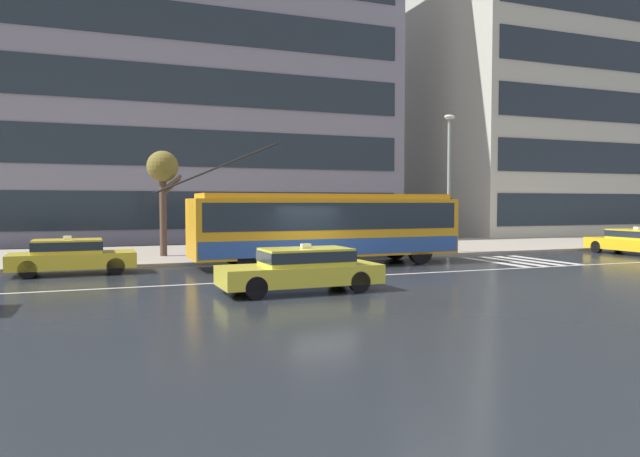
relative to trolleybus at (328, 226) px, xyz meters
name	(u,v)px	position (x,y,z in m)	size (l,w,h in m)	color
ground_plane	(321,273)	(-1.30, -2.64, -1.62)	(160.00, 160.00, 0.00)	#21262B
sidewalk_slab	(257,252)	(-1.30, 6.60, -1.55)	(80.00, 10.00, 0.14)	gray
crosswalk_stripe_edge_near	(494,262)	(7.18, -1.52, -1.61)	(0.44, 4.40, 0.01)	beige
crosswalk_stripe_inner_a	(511,261)	(8.08, -1.52, -1.61)	(0.44, 4.40, 0.01)	beige
crosswalk_stripe_center	(527,261)	(8.98, -1.52, -1.61)	(0.44, 4.40, 0.01)	beige
crosswalk_stripe_inner_b	(543,260)	(9.88, -1.52, -1.61)	(0.44, 4.40, 0.01)	beige
lane_centre_line	(333,277)	(-1.30, -3.84, -1.62)	(72.00, 0.14, 0.01)	silver
trolleybus	(328,226)	(0.00, 0.00, 0.00)	(12.53, 2.69, 4.94)	orange
taxi_oncoming_near	(302,268)	(-3.34, -6.49, -0.92)	(4.69, 1.87, 1.39)	yellow
taxi_queued_behind_bus	(71,255)	(-9.81, 0.33, -0.92)	(4.32, 1.88, 1.39)	yellow
taxi_cross_traffic	(635,241)	(15.91, -1.09, -0.92)	(1.79, 4.62, 1.39)	yellow
bus_shelter	(270,214)	(-1.57, 3.25, 0.46)	(3.67, 1.52, 2.65)	gray
pedestrian_at_shelter	(272,221)	(-1.62, 2.74, 0.15)	(1.55, 1.55, 2.00)	navy
pedestrian_approaching_curb	(379,220)	(3.67, 2.57, 0.15)	(1.44, 1.44, 2.04)	#534E48
pedestrian_walking_past	(223,222)	(-3.76, 3.00, 0.11)	(1.36, 1.36, 2.00)	black
street_lamp	(449,171)	(7.32, 2.24, 2.52)	(0.60, 0.32, 6.77)	gray
street_tree_bare	(163,172)	(-6.12, 5.00, 2.35)	(1.52, 1.96, 4.81)	#503A2E
office_tower_corner_left	(195,76)	(-2.25, 21.04, 10.25)	(27.89, 13.68, 23.72)	gray
office_tower_corner_right	(542,71)	(25.89, 16.79, 12.00)	(20.01, 12.98, 27.22)	#B5B6A6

